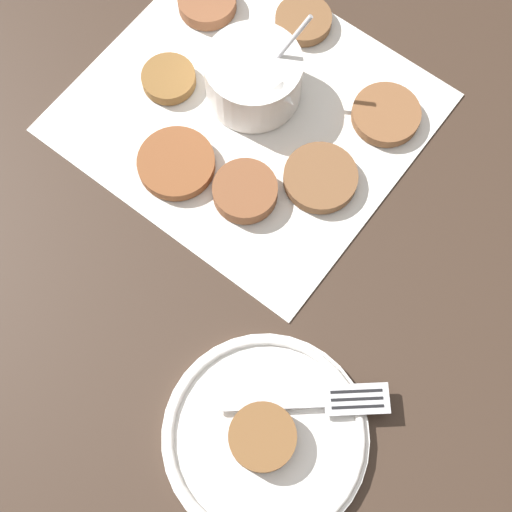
% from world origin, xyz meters
% --- Properties ---
extents(ground_plane, '(4.00, 4.00, 0.00)m').
position_xyz_m(ground_plane, '(0.00, 0.00, 0.00)').
color(ground_plane, '#38281E').
extents(napkin, '(0.41, 0.39, 0.00)m').
position_xyz_m(napkin, '(0.00, -0.02, 0.00)').
color(napkin, silver).
rests_on(napkin, ground_plane).
extents(sauce_bowl, '(0.11, 0.11, 0.11)m').
position_xyz_m(sauce_bowl, '(-0.01, -0.00, 0.03)').
color(sauce_bowl, white).
rests_on(sauce_bowl, napkin).
extents(fritter_0, '(0.08, 0.08, 0.01)m').
position_xyz_m(fritter_0, '(-0.00, -0.12, 0.01)').
color(fritter_0, brown).
rests_on(fritter_0, napkin).
extents(fritter_1, '(0.08, 0.08, 0.01)m').
position_xyz_m(fritter_1, '(0.11, -0.02, 0.01)').
color(fritter_1, brown).
rests_on(fritter_1, napkin).
extents(fritter_2, '(0.06, 0.06, 0.01)m').
position_xyz_m(fritter_2, '(-0.09, -0.06, 0.01)').
color(fritter_2, brown).
rests_on(fritter_2, napkin).
extents(fritter_3, '(0.07, 0.07, 0.02)m').
position_xyz_m(fritter_3, '(0.07, -0.09, 0.01)').
color(fritter_3, brown).
rests_on(fritter_3, napkin).
extents(fritter_4, '(0.07, 0.07, 0.02)m').
position_xyz_m(fritter_4, '(-0.13, 0.04, 0.01)').
color(fritter_4, brown).
rests_on(fritter_4, napkin).
extents(fritter_5, '(0.07, 0.07, 0.01)m').
position_xyz_m(fritter_5, '(0.11, 0.09, 0.01)').
color(fritter_5, brown).
rests_on(fritter_5, napkin).
extents(fritter_6, '(0.06, 0.06, 0.01)m').
position_xyz_m(fritter_6, '(-0.04, 0.10, 0.01)').
color(fritter_6, brown).
rests_on(fritter_6, napkin).
extents(serving_plate, '(0.19, 0.19, 0.02)m').
position_xyz_m(serving_plate, '(0.27, -0.24, 0.01)').
color(serving_plate, white).
rests_on(serving_plate, ground_plane).
extents(fritter_on_plate, '(0.06, 0.06, 0.02)m').
position_xyz_m(fritter_on_plate, '(0.27, -0.24, 0.03)').
color(fritter_on_plate, brown).
rests_on(fritter_on_plate, serving_plate).
extents(fork, '(0.12, 0.14, 0.00)m').
position_xyz_m(fork, '(0.28, -0.18, 0.02)').
color(fork, silver).
rests_on(fork, serving_plate).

